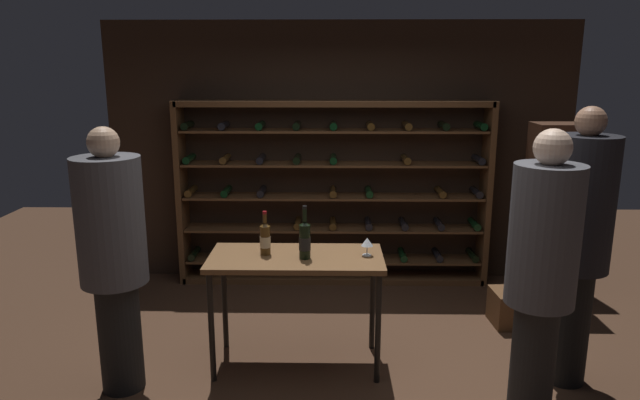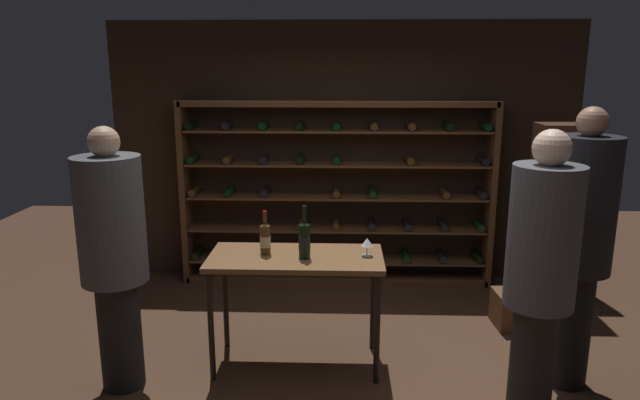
{
  "view_description": "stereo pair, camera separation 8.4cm",
  "coord_description": "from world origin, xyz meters",
  "px_view_note": "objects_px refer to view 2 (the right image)",
  "views": [
    {
      "loc": [
        -0.11,
        -3.83,
        2.26
      ],
      "look_at": [
        -0.18,
        0.26,
        1.3
      ],
      "focal_mm": 31.75,
      "sensor_mm": 36.0,
      "label": 1
    },
    {
      "loc": [
        -0.03,
        -3.83,
        2.26
      ],
      "look_at": [
        -0.18,
        0.26,
        1.3
      ],
      "focal_mm": 31.75,
      "sensor_mm": 36.0,
      "label": 2
    }
  ],
  "objects_px": {
    "wine_rack": "(337,193)",
    "wine_bottle_green_slim": "(265,238)",
    "person_guest_plum_blouse": "(541,268)",
    "person_guest_blue_shirt": "(113,249)",
    "display_cabinet": "(554,214)",
    "tasting_table": "(296,267)",
    "wine_crate": "(522,309)",
    "wine_bottle_amber_reserve": "(304,240)",
    "person_host_in_suit": "(580,237)",
    "wine_glass_stemmed_left": "(367,243)"
  },
  "relations": [
    {
      "from": "person_guest_blue_shirt",
      "to": "wine_bottle_amber_reserve",
      "type": "xyz_separation_m",
      "value": [
        1.3,
        0.3,
        -0.01
      ]
    },
    {
      "from": "person_host_in_suit",
      "to": "display_cabinet",
      "type": "xyz_separation_m",
      "value": [
        0.41,
        1.56,
        -0.24
      ]
    },
    {
      "from": "wine_rack",
      "to": "tasting_table",
      "type": "height_order",
      "value": "wine_rack"
    },
    {
      "from": "wine_rack",
      "to": "wine_bottle_green_slim",
      "type": "xyz_separation_m",
      "value": [
        -0.53,
        -1.75,
        0.04
      ]
    },
    {
      "from": "tasting_table",
      "to": "wine_crate",
      "type": "relative_size",
      "value": 2.72
    },
    {
      "from": "person_guest_plum_blouse",
      "to": "person_host_in_suit",
      "type": "relative_size",
      "value": 0.95
    },
    {
      "from": "person_host_in_suit",
      "to": "wine_crate",
      "type": "xyz_separation_m",
      "value": [
        -0.03,
        0.94,
        -0.96
      ]
    },
    {
      "from": "wine_rack",
      "to": "wine_bottle_green_slim",
      "type": "distance_m",
      "value": 1.83
    },
    {
      "from": "wine_crate",
      "to": "wine_bottle_amber_reserve",
      "type": "distance_m",
      "value": 2.22
    },
    {
      "from": "person_host_in_suit",
      "to": "wine_bottle_amber_reserve",
      "type": "bearing_deg",
      "value": 35.78
    },
    {
      "from": "wine_rack",
      "to": "wine_crate",
      "type": "height_order",
      "value": "wine_rack"
    },
    {
      "from": "tasting_table",
      "to": "wine_bottle_amber_reserve",
      "type": "bearing_deg",
      "value": -38.31
    },
    {
      "from": "wine_bottle_amber_reserve",
      "to": "display_cabinet",
      "type": "bearing_deg",
      "value": 31.17
    },
    {
      "from": "person_host_in_suit",
      "to": "wine_glass_stemmed_left",
      "type": "height_order",
      "value": "person_host_in_suit"
    },
    {
      "from": "person_guest_plum_blouse",
      "to": "person_guest_blue_shirt",
      "type": "bearing_deg",
      "value": 77.86
    },
    {
      "from": "display_cabinet",
      "to": "wine_bottle_amber_reserve",
      "type": "height_order",
      "value": "display_cabinet"
    },
    {
      "from": "person_host_in_suit",
      "to": "wine_bottle_green_slim",
      "type": "relative_size",
      "value": 5.98
    },
    {
      "from": "person_host_in_suit",
      "to": "display_cabinet",
      "type": "relative_size",
      "value": 1.15
    },
    {
      "from": "person_host_in_suit",
      "to": "wine_bottle_amber_reserve",
      "type": "distance_m",
      "value": 1.93
    },
    {
      "from": "person_host_in_suit",
      "to": "wine_glass_stemmed_left",
      "type": "bearing_deg",
      "value": 31.61
    },
    {
      "from": "person_guest_blue_shirt",
      "to": "wine_glass_stemmed_left",
      "type": "xyz_separation_m",
      "value": [
        1.77,
        0.38,
        -0.05
      ]
    },
    {
      "from": "tasting_table",
      "to": "wine_crate",
      "type": "bearing_deg",
      "value": 20.5
    },
    {
      "from": "person_guest_plum_blouse",
      "to": "person_guest_blue_shirt",
      "type": "distance_m",
      "value": 2.82
    },
    {
      "from": "display_cabinet",
      "to": "person_guest_plum_blouse",
      "type": "bearing_deg",
      "value": -112.36
    },
    {
      "from": "person_guest_plum_blouse",
      "to": "wine_bottle_amber_reserve",
      "type": "xyz_separation_m",
      "value": [
        -1.5,
        0.63,
        -0.03
      ]
    },
    {
      "from": "wine_rack",
      "to": "wine_glass_stemmed_left",
      "type": "height_order",
      "value": "wine_rack"
    },
    {
      "from": "wine_glass_stemmed_left",
      "to": "wine_bottle_amber_reserve",
      "type": "bearing_deg",
      "value": -171.23
    },
    {
      "from": "person_guest_blue_shirt",
      "to": "display_cabinet",
      "type": "xyz_separation_m",
      "value": [
        3.64,
        1.72,
        -0.16
      ]
    },
    {
      "from": "wine_rack",
      "to": "person_guest_blue_shirt",
      "type": "height_order",
      "value": "wine_rack"
    },
    {
      "from": "person_guest_plum_blouse",
      "to": "wine_bottle_green_slim",
      "type": "distance_m",
      "value": 1.93
    },
    {
      "from": "wine_rack",
      "to": "person_guest_blue_shirt",
      "type": "relative_size",
      "value": 1.73
    },
    {
      "from": "wine_bottle_amber_reserve",
      "to": "wine_glass_stemmed_left",
      "type": "bearing_deg",
      "value": 8.77
    },
    {
      "from": "wine_glass_stemmed_left",
      "to": "wine_bottle_green_slim",
      "type": "bearing_deg",
      "value": 178.99
    },
    {
      "from": "display_cabinet",
      "to": "wine_bottle_green_slim",
      "type": "distance_m",
      "value": 2.96
    },
    {
      "from": "person_guest_plum_blouse",
      "to": "person_host_in_suit",
      "type": "distance_m",
      "value": 0.64
    },
    {
      "from": "wine_glass_stemmed_left",
      "to": "person_guest_blue_shirt",
      "type": "bearing_deg",
      "value": -167.98
    },
    {
      "from": "wine_bottle_green_slim",
      "to": "wine_bottle_amber_reserve",
      "type": "bearing_deg",
      "value": -15.73
    },
    {
      "from": "tasting_table",
      "to": "wine_bottle_green_slim",
      "type": "bearing_deg",
      "value": 172.59
    },
    {
      "from": "person_guest_plum_blouse",
      "to": "wine_bottle_green_slim",
      "type": "xyz_separation_m",
      "value": [
        -1.8,
        0.71,
        -0.05
      ]
    },
    {
      "from": "person_guest_blue_shirt",
      "to": "person_guest_plum_blouse",
      "type": "bearing_deg",
      "value": -139.6
    },
    {
      "from": "wine_rack",
      "to": "person_guest_plum_blouse",
      "type": "bearing_deg",
      "value": -62.83
    },
    {
      "from": "tasting_table",
      "to": "display_cabinet",
      "type": "bearing_deg",
      "value": 29.45
    },
    {
      "from": "person_guest_plum_blouse",
      "to": "person_guest_blue_shirt",
      "type": "xyz_separation_m",
      "value": [
        -2.8,
        0.32,
        -0.02
      ]
    },
    {
      "from": "display_cabinet",
      "to": "wine_bottle_green_slim",
      "type": "xyz_separation_m",
      "value": [
        -2.64,
        -1.33,
        0.13
      ]
    },
    {
      "from": "display_cabinet",
      "to": "wine_rack",
      "type": "bearing_deg",
      "value": 168.56
    },
    {
      "from": "person_guest_blue_shirt",
      "to": "wine_crate",
      "type": "height_order",
      "value": "person_guest_blue_shirt"
    },
    {
      "from": "tasting_table",
      "to": "wine_bottle_green_slim",
      "type": "distance_m",
      "value": 0.32
    },
    {
      "from": "wine_rack",
      "to": "person_guest_plum_blouse",
      "type": "distance_m",
      "value": 2.78
    },
    {
      "from": "person_guest_blue_shirt",
      "to": "wine_bottle_green_slim",
      "type": "height_order",
      "value": "person_guest_blue_shirt"
    },
    {
      "from": "wine_crate",
      "to": "person_host_in_suit",
      "type": "bearing_deg",
      "value": -88.02
    }
  ]
}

